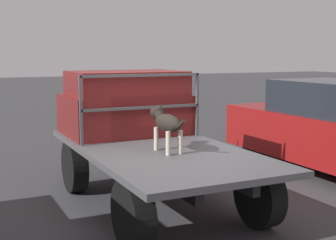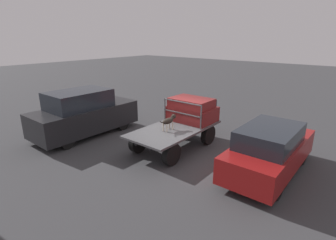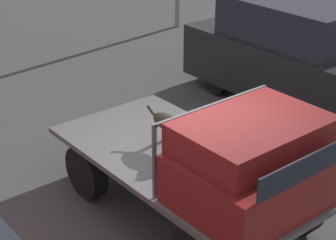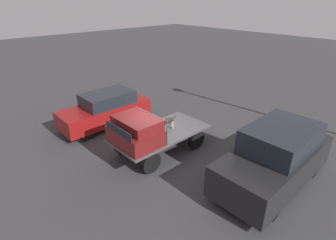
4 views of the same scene
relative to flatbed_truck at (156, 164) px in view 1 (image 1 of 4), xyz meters
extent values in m
plane|color=#38383A|center=(0.00, 0.00, -0.63)|extent=(80.00, 80.00, 0.00)
cylinder|color=black|center=(1.26, 0.85, -0.22)|extent=(0.82, 0.24, 0.82)
cylinder|color=black|center=(1.26, -0.85, -0.22)|extent=(0.82, 0.24, 0.82)
cylinder|color=black|center=(-1.26, 0.85, -0.22)|extent=(0.82, 0.24, 0.82)
cylinder|color=black|center=(-1.26, -0.85, -0.22)|extent=(0.82, 0.24, 0.82)
cube|color=black|center=(0.00, 0.35, 0.07)|extent=(3.74, 0.10, 0.18)
cube|color=black|center=(0.00, -0.35, 0.07)|extent=(3.74, 0.10, 0.18)
cube|color=#4C4C4F|center=(0.00, 0.00, 0.20)|extent=(4.06, 2.02, 0.08)
cube|color=maroon|center=(1.27, 0.00, 0.56)|extent=(1.41, 1.90, 0.63)
cube|color=maroon|center=(1.17, 0.00, 1.07)|extent=(1.20, 1.75, 0.39)
cube|color=black|center=(1.97, 0.00, 1.01)|extent=(0.02, 1.56, 0.29)
cube|color=#4C4C4F|center=(0.50, 0.93, 0.74)|extent=(0.04, 0.04, 1.00)
cube|color=#4C4C4F|center=(0.50, -0.93, 0.74)|extent=(0.04, 0.04, 1.00)
cube|color=#4C4C4F|center=(0.50, 0.00, 1.22)|extent=(0.04, 1.86, 0.04)
cube|color=#4C4C4F|center=(0.50, 0.00, 0.74)|extent=(0.04, 1.86, 0.04)
cylinder|color=beige|center=(-0.22, 0.10, 0.40)|extent=(0.06, 0.06, 0.31)
cylinder|color=beige|center=(-0.22, -0.08, 0.40)|extent=(0.06, 0.06, 0.31)
cylinder|color=beige|center=(-0.59, 0.10, 0.40)|extent=(0.06, 0.06, 0.31)
cylinder|color=beige|center=(-0.59, -0.08, 0.40)|extent=(0.06, 0.06, 0.31)
ellipsoid|color=black|center=(-0.40, 0.01, 0.63)|extent=(0.60, 0.23, 0.23)
sphere|color=beige|center=(-0.24, 0.01, 0.59)|extent=(0.11, 0.11, 0.11)
cylinder|color=black|center=(-0.15, 0.01, 0.70)|extent=(0.17, 0.13, 0.16)
sphere|color=black|center=(-0.05, 0.01, 0.74)|extent=(0.19, 0.19, 0.19)
cone|color=beige|center=(0.03, 0.01, 0.72)|extent=(0.10, 0.10, 0.10)
cone|color=black|center=(-0.06, 0.06, 0.82)|extent=(0.06, 0.08, 0.10)
cone|color=black|center=(-0.06, -0.04, 0.82)|extent=(0.06, 0.08, 0.10)
cylinder|color=black|center=(-0.75, 0.01, 0.66)|extent=(0.26, 0.04, 0.17)
cylinder|color=black|center=(1.79, -3.00, -0.33)|extent=(0.60, 0.20, 0.60)
cylinder|color=black|center=(1.79, -4.45, -0.33)|extent=(0.60, 0.20, 0.60)
cube|color=maroon|center=(0.41, -3.72, 0.04)|extent=(4.44, 1.73, 0.83)
camera|label=1|loc=(-5.87, 2.63, 1.53)|focal=50.00mm
camera|label=2|loc=(-7.91, -6.16, 3.79)|focal=28.00mm
camera|label=3|loc=(5.04, -4.42, 4.06)|focal=60.00mm
camera|label=4|loc=(6.24, 7.17, 5.30)|focal=28.00mm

